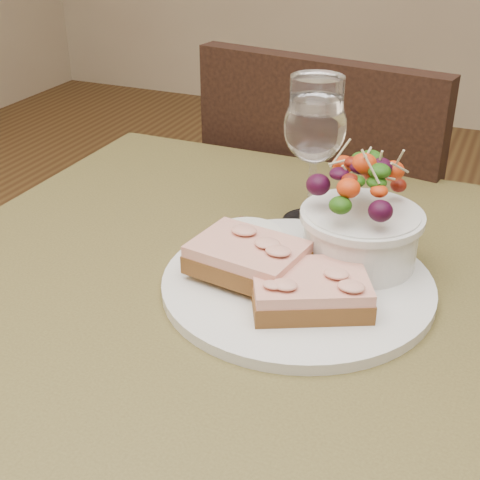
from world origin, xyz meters
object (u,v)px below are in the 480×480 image
at_px(ramekin, 247,245).
at_px(wine_glass, 315,131).
at_px(chair_far, 339,329).
at_px(dinner_plate, 297,284).
at_px(salad_bowl, 362,213).
at_px(cafe_table, 254,371).
at_px(sandwich_back, 248,257).
at_px(sandwich_front, 310,289).

relative_size(ramekin, wine_glass, 0.41).
bearing_deg(wine_glass, ramekin, -101.40).
xyz_separation_m(chair_far, dinner_plate, (0.08, -0.57, 0.46)).
bearing_deg(ramekin, chair_far, 91.72).
xyz_separation_m(ramekin, salad_bowl, (0.11, 0.05, 0.04)).
bearing_deg(ramekin, cafe_table, -58.54).
bearing_deg(ramekin, wine_glass, 78.60).
distance_m(chair_far, ramekin, 0.74).
bearing_deg(wine_glass, cafe_table, -89.94).
distance_m(dinner_plate, sandwich_back, 0.06).
bearing_deg(salad_bowl, wine_glass, 132.70).
xyz_separation_m(dinner_plate, ramekin, (-0.07, 0.02, 0.03)).
relative_size(sandwich_front, sandwich_back, 1.12).
distance_m(cafe_table, dinner_plate, 0.12).
relative_size(chair_far, dinner_plate, 3.10).
xyz_separation_m(chair_far, wine_glass, (0.05, -0.42, 0.58)).
distance_m(dinner_plate, sandwich_front, 0.05).
height_order(sandwich_front, salad_bowl, salad_bowl).
relative_size(sandwich_front, wine_glass, 0.81).
xyz_separation_m(chair_far, ramekin, (0.02, -0.56, 0.49)).
xyz_separation_m(salad_bowl, wine_glass, (-0.09, 0.09, 0.05)).
height_order(sandwich_front, ramekin, ramekin).
distance_m(ramekin, wine_glass, 0.17).
distance_m(cafe_table, sandwich_back, 0.14).
distance_m(sandwich_front, ramekin, 0.11).
bearing_deg(sandwich_back, ramekin, 121.95).
relative_size(cafe_table, salad_bowl, 6.30).
xyz_separation_m(chair_far, sandwich_back, (0.03, -0.59, 0.49)).
height_order(chair_far, ramekin, chair_far).
bearing_deg(cafe_table, sandwich_front, -7.21).
bearing_deg(cafe_table, salad_bowl, 47.81).
xyz_separation_m(chair_far, salad_bowl, (0.13, -0.51, 0.53)).
xyz_separation_m(sandwich_front, ramekin, (-0.09, 0.05, 0.00)).
relative_size(dinner_plate, ramekin, 4.09).
height_order(dinner_plate, ramekin, ramekin).
distance_m(sandwich_back, salad_bowl, 0.13).
height_order(sandwich_front, wine_glass, wine_glass).
bearing_deg(wine_glass, chair_far, 96.19).
bearing_deg(sandwich_back, chair_far, 101.53).
relative_size(dinner_plate, salad_bowl, 2.29).
distance_m(dinner_plate, wine_glass, 0.20).
height_order(ramekin, salad_bowl, salad_bowl).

